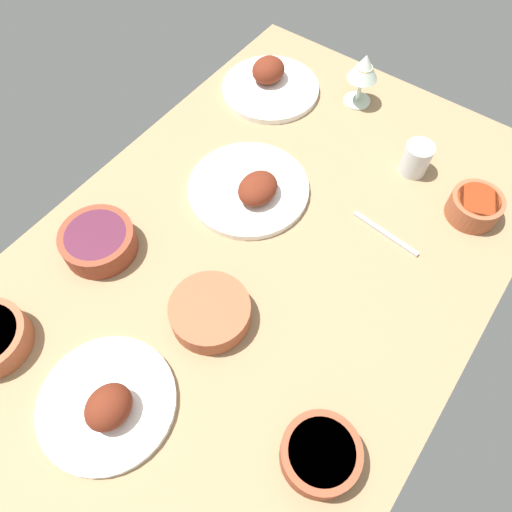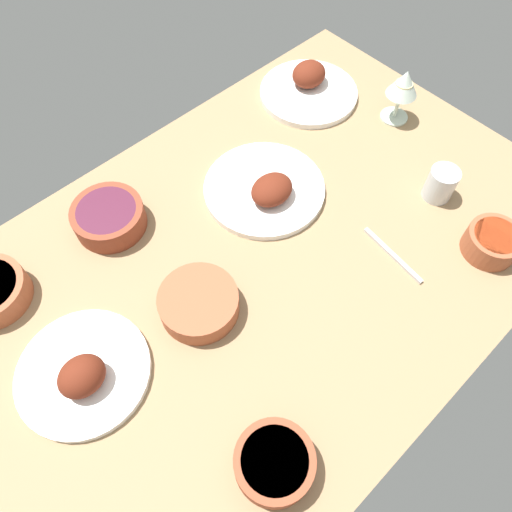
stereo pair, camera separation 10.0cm
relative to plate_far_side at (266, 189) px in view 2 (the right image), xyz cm
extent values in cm
cube|color=#937551|center=(14.00, 11.70, -3.67)|extent=(140.00, 90.00, 4.00)
cylinder|color=white|center=(-0.23, -0.86, -0.87)|extent=(27.78, 27.78, 1.60)
ellipsoid|color=#602314|center=(0.63, 2.40, 2.43)|extent=(9.99, 8.11, 5.43)
cylinder|color=white|center=(53.67, 8.01, -0.87)|extent=(24.56, 24.56, 1.60)
ellipsoid|color=#602314|center=(54.13, 10.22, 2.92)|extent=(8.57, 7.42, 6.50)
cylinder|color=white|center=(-31.20, -16.57, -0.87)|extent=(25.73, 25.73, 1.60)
ellipsoid|color=#602314|center=(-33.13, -18.74, 2.77)|extent=(9.25, 8.21, 6.17)
cylinder|color=#A35133|center=(-24.09, 43.17, 1.15)|extent=(11.35, 11.35, 5.64)
cylinder|color=#9E3314|center=(-24.09, 43.17, 3.47)|extent=(9.31, 9.31, 1.00)
cylinder|color=brown|center=(30.98, -16.75, 1.08)|extent=(15.56, 15.56, 5.49)
cylinder|color=#4C192D|center=(30.98, -16.75, 3.32)|extent=(12.76, 12.76, 1.00)
cylinder|color=#A35133|center=(29.70, 12.25, 0.80)|extent=(15.73, 15.73, 4.94)
cylinder|color=#DBCC7A|center=(29.70, 12.25, 2.77)|extent=(12.90, 12.90, 1.00)
cylinder|color=brown|center=(39.03, 43.04, 1.20)|extent=(13.29, 13.29, 5.73)
cylinder|color=brown|center=(39.03, 43.04, 3.56)|extent=(10.90, 10.90, 1.00)
cylinder|color=silver|center=(-41.31, 4.19, -1.42)|extent=(7.00, 7.00, 0.50)
cylinder|color=silver|center=(-41.31, 4.19, 2.33)|extent=(1.00, 1.00, 7.00)
cone|color=silver|center=(-41.31, 4.19, 9.08)|extent=(7.60, 7.60, 6.50)
cylinder|color=beige|center=(-41.31, 4.19, 7.63)|extent=(4.18, 4.18, 2.80)
cylinder|color=silver|center=(-28.34, 26.74, 2.21)|extent=(6.53, 6.53, 7.75)
cube|color=silver|center=(-8.06, 30.44, -1.27)|extent=(2.64, 16.54, 0.80)
camera|label=1|loc=(56.20, 42.56, 85.75)|focal=33.93mm
camera|label=2|loc=(49.55, 50.03, 85.75)|focal=33.93mm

